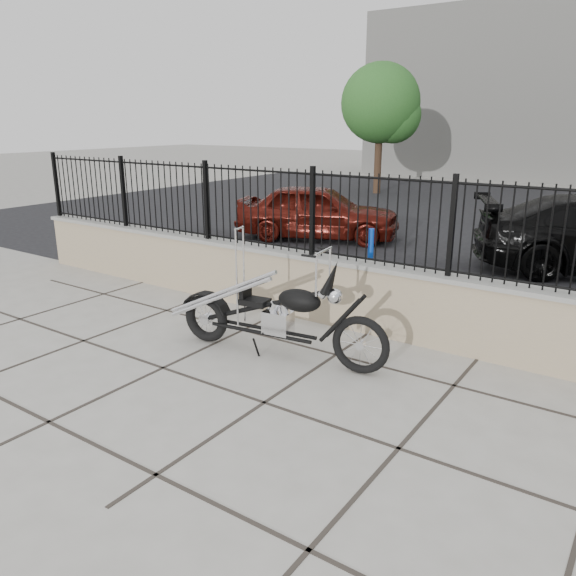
# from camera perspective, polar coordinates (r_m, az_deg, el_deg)

# --- Properties ---
(ground_plane) EXTENTS (90.00, 90.00, 0.00)m
(ground_plane) POSITION_cam_1_polar(r_m,az_deg,el_deg) (5.96, -2.43, -11.57)
(ground_plane) COLOR #99968E
(ground_plane) RESTS_ON ground
(parking_lot) EXTENTS (30.00, 30.00, 0.00)m
(parking_lot) POSITION_cam_1_polar(r_m,az_deg,el_deg) (17.21, 23.49, 5.94)
(parking_lot) COLOR black
(parking_lot) RESTS_ON ground
(retaining_wall) EXTENTS (14.00, 0.36, 0.96)m
(retaining_wall) POSITION_cam_1_polar(r_m,az_deg,el_deg) (7.75, 8.66, -1.03)
(retaining_wall) COLOR gray
(retaining_wall) RESTS_ON ground_plane
(iron_fence) EXTENTS (14.00, 0.08, 1.20)m
(iron_fence) POSITION_cam_1_polar(r_m,az_deg,el_deg) (7.50, 9.02, 6.85)
(iron_fence) COLOR black
(iron_fence) RESTS_ON retaining_wall
(chopper_motorcycle) EXTENTS (2.72, 0.80, 1.61)m
(chopper_motorcycle) POSITION_cam_1_polar(r_m,az_deg,el_deg) (6.77, -1.44, -0.60)
(chopper_motorcycle) COLOR black
(chopper_motorcycle) RESTS_ON ground_plane
(car_red) EXTENTS (4.24, 2.89, 1.34)m
(car_red) POSITION_cam_1_polar(r_m,az_deg,el_deg) (13.79, 3.04, 7.76)
(car_red) COLOR #4E110B
(car_red) RESTS_ON parking_lot
(bollard_a) EXTENTS (0.11, 0.11, 0.89)m
(bollard_a) POSITION_cam_1_polar(r_m,az_deg,el_deg) (10.63, 8.39, 3.64)
(bollard_a) COLOR #0B5AAB
(bollard_a) RESTS_ON ground_plane
(tree_left) EXTENTS (3.01, 3.01, 5.08)m
(tree_left) POSITION_cam_1_polar(r_m,az_deg,el_deg) (22.80, 9.40, 18.40)
(tree_left) COLOR #382619
(tree_left) RESTS_ON ground_plane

